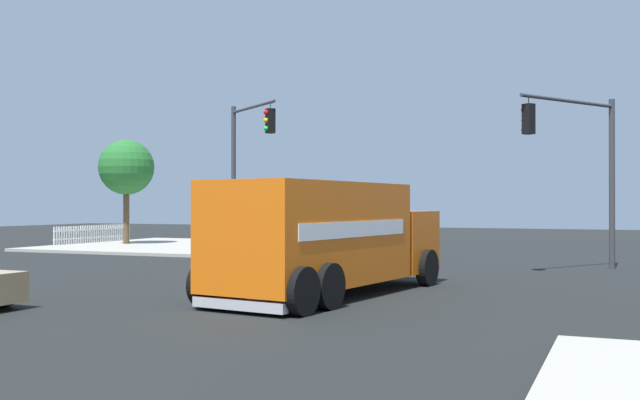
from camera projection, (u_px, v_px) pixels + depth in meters
The scene contains 9 objects.
ground_plane at pixel (321, 283), 21.02m from camera, with size 100.00×100.00×0.00m, color black.
sidewalk_corner_near at pixel (184, 246), 38.15m from camera, with size 12.13×12.13×0.14m, color #9E998E.
delivery_truck at pixel (328, 237), 18.07m from camera, with size 8.21×3.84×2.76m.
traffic_light_primary at pixel (584, 154), 24.63m from camera, with size 4.12×2.71×5.89m.
traffic_light_secondary at pixel (245, 156), 30.40m from camera, with size 2.58×3.27×6.29m.
pickup_maroon at pixel (355, 240), 30.77m from camera, with size 2.42×5.28×1.38m.
pedestrian_near_corner at pixel (201, 226), 40.73m from camera, with size 0.52×0.29×1.62m.
picket_fence_run at pixel (94, 234), 40.39m from camera, with size 6.22×0.05×0.95m.
shade_tree_near at pixel (126, 168), 39.11m from camera, with size 2.93×2.93×5.53m.
Camera 1 is at (19.43, 8.05, 2.25)m, focal length 41.37 mm.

